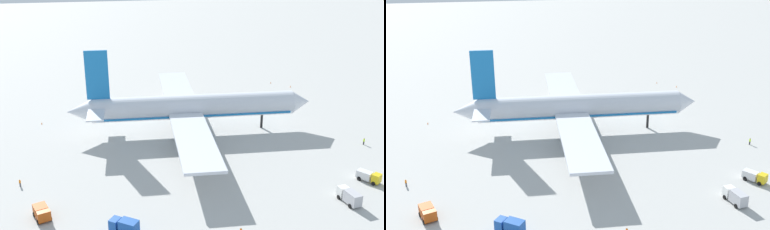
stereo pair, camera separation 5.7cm
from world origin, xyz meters
TOP-DOWN VIEW (x-y plane):
  - ground_plane at (0.00, 0.00)m, footprint 600.00×600.00m
  - airliner at (-1.24, 0.08)m, footprint 67.37×75.19m
  - service_truck_0 at (-21.36, -45.75)m, footprint 5.68×4.88m
  - service_truck_1 at (32.75, -35.38)m, footprint 4.64×5.37m
  - service_truck_2 at (-36.82, -37.59)m, footprint 3.96×5.22m
  - service_truck_3 at (24.08, -43.01)m, footprint 3.10×5.98m
  - ground_worker_0 at (-43.01, -23.77)m, footprint 0.53×0.53m
  - ground_worker_5 at (42.05, -16.91)m, footprint 0.47×0.47m
  - traffic_cone_1 at (-42.70, 13.05)m, footprint 0.36×0.36m
  - traffic_cone_2 at (36.64, 40.40)m, footprint 0.36×0.36m
  - traffic_cone_3 at (42.09, 34.44)m, footprint 0.36×0.36m

SIDE VIEW (x-z plane):
  - ground_plane at x=0.00m, z-range 0.00..0.00m
  - traffic_cone_1 at x=-42.70m, z-range 0.00..0.55m
  - traffic_cone_2 at x=36.64m, z-range 0.00..0.55m
  - traffic_cone_3 at x=42.09m, z-range 0.00..0.55m
  - ground_worker_0 at x=-43.01m, z-range 0.01..1.66m
  - ground_worker_5 at x=42.05m, z-range 0.02..1.80m
  - service_truck_1 at x=32.75m, z-range 0.11..2.51m
  - service_truck_2 at x=-36.82m, z-range 0.15..2.60m
  - service_truck_3 at x=24.08m, z-range 0.14..3.03m
  - service_truck_0 at x=-21.36m, z-range 0.13..3.27m
  - airliner at x=-1.24m, z-range -4.70..19.08m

